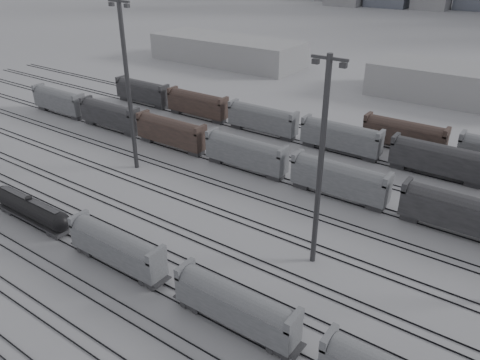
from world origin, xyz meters
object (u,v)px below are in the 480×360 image
Objects in this scene: tank_car_b at (31,209)px; hopper_car_b at (236,304)px; light_mast_c at (321,162)px; hopper_car_a at (117,246)px.

tank_car_b is 1.15× the size of hopper_car_b.
tank_car_b is 0.63× the size of light_mast_c.
hopper_car_b is 17.74m from light_mast_c.
hopper_car_a is 17.08m from hopper_car_b.
tank_car_b is at bearing -157.82° from light_mast_c.
light_mast_c reaches higher than tank_car_b.
hopper_car_b is (34.35, 0.00, 0.77)m from tank_car_b.
light_mast_c reaches higher than hopper_car_b.
light_mast_c is at bearing 85.53° from hopper_car_b.
light_mast_c is at bearing 38.45° from hopper_car_a.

